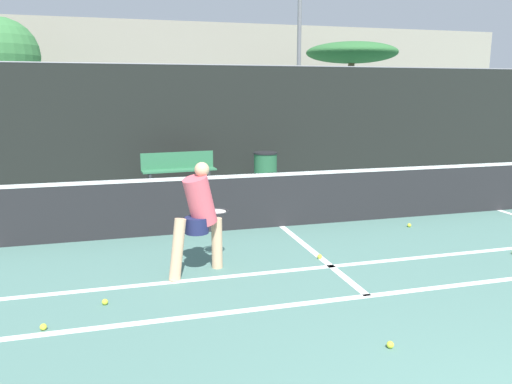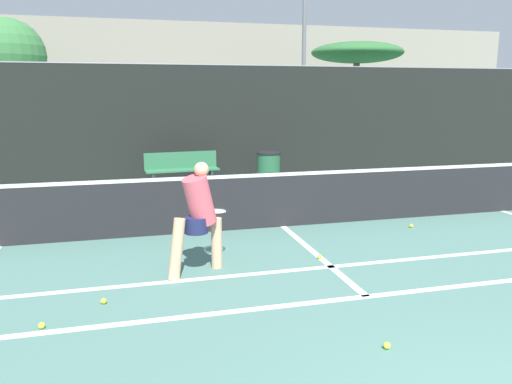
# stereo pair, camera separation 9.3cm
# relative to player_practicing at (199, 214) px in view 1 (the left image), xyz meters

# --- Properties ---
(court_baseline_near) EXTENTS (11.00, 0.10, 0.01)m
(court_baseline_near) POSITION_rel_player_practicing_xyz_m (1.72, -1.27, -0.77)
(court_baseline_near) COLOR white
(court_baseline_near) RESTS_ON ground
(court_service_line) EXTENTS (8.25, 0.10, 0.01)m
(court_service_line) POSITION_rel_player_practicing_xyz_m (1.72, -0.25, -0.77)
(court_service_line) COLOR white
(court_service_line) RESTS_ON ground
(court_center_mark) EXTENTS (0.10, 3.12, 0.01)m
(court_center_mark) POSITION_rel_player_practicing_xyz_m (1.72, 0.29, -0.77)
(court_center_mark) COLOR white
(court_center_mark) RESTS_ON ground
(net) EXTENTS (11.09, 0.09, 1.07)m
(net) POSITION_rel_player_practicing_xyz_m (1.72, 1.85, -0.26)
(net) COLOR slate
(net) RESTS_ON ground
(fence_back) EXTENTS (24.00, 0.06, 2.98)m
(fence_back) POSITION_rel_player_practicing_xyz_m (1.72, 6.74, 0.71)
(fence_back) COLOR black
(fence_back) RESTS_ON ground
(player_practicing) EXTENTS (0.99, 0.94, 1.44)m
(player_practicing) POSITION_rel_player_practicing_xyz_m (0.00, 0.00, 0.00)
(player_practicing) COLOR #DBAD84
(player_practicing) RESTS_ON ground
(tennis_ball_scattered_0) EXTENTS (0.07, 0.07, 0.07)m
(tennis_ball_scattered_0) POSITION_rel_player_practicing_xyz_m (-1.17, -0.71, -0.74)
(tennis_ball_scattered_0) COLOR #D1E033
(tennis_ball_scattered_0) RESTS_ON ground
(tennis_ball_scattered_1) EXTENTS (0.07, 0.07, 0.07)m
(tennis_ball_scattered_1) POSITION_rel_player_practicing_xyz_m (3.83, 1.22, -0.74)
(tennis_ball_scattered_1) COLOR #D1E033
(tennis_ball_scattered_1) RESTS_ON ground
(tennis_ball_scattered_3) EXTENTS (0.07, 0.07, 0.07)m
(tennis_ball_scattered_3) POSITION_rel_player_practicing_xyz_m (1.69, 0.08, -0.74)
(tennis_ball_scattered_3) COLOR #D1E033
(tennis_ball_scattered_3) RESTS_ON ground
(tennis_ball_scattered_5) EXTENTS (0.07, 0.07, 0.07)m
(tennis_ball_scattered_5) POSITION_rel_player_practicing_xyz_m (1.36, -2.39, -0.74)
(tennis_ball_scattered_5) COLOR #D1E033
(tennis_ball_scattered_5) RESTS_ON ground
(tennis_ball_scattered_10) EXTENTS (0.07, 0.07, 0.07)m
(tennis_ball_scattered_10) POSITION_rel_player_practicing_xyz_m (-1.75, -1.17, -0.74)
(tennis_ball_scattered_10) COLOR #D1E033
(tennis_ball_scattered_10) RESTS_ON ground
(courtside_bench) EXTENTS (1.80, 0.53, 0.86)m
(courtside_bench) POSITION_rel_player_practicing_xyz_m (0.44, 5.89, -0.30)
(courtside_bench) COLOR #33724C
(courtside_bench) RESTS_ON ground
(trash_bin) EXTENTS (0.60, 0.60, 0.82)m
(trash_bin) POSITION_rel_player_practicing_xyz_m (2.57, 5.70, -0.36)
(trash_bin) COLOR #28603D
(trash_bin) RESTS_ON ground
(parked_car) EXTENTS (1.66, 4.47, 1.48)m
(parked_car) POSITION_rel_player_practicing_xyz_m (0.79, 10.19, -0.15)
(parked_car) COLOR navy
(parked_car) RESTS_ON ground
(tree_west) EXTENTS (2.91, 2.91, 5.12)m
(tree_west) POSITION_rel_player_practicing_xyz_m (-5.14, 15.80, 2.87)
(tree_west) COLOR brown
(tree_west) RESTS_ON ground
(tree_mid) EXTENTS (3.96, 3.96, 4.40)m
(tree_mid) POSITION_rel_player_practicing_xyz_m (9.04, 14.37, 3.13)
(tree_mid) COLOR brown
(tree_mid) RESTS_ON ground
(building_far) EXTENTS (36.00, 2.40, 5.57)m
(building_far) POSITION_rel_player_practicing_xyz_m (1.72, 19.77, 2.01)
(building_far) COLOR gray
(building_far) RESTS_ON ground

